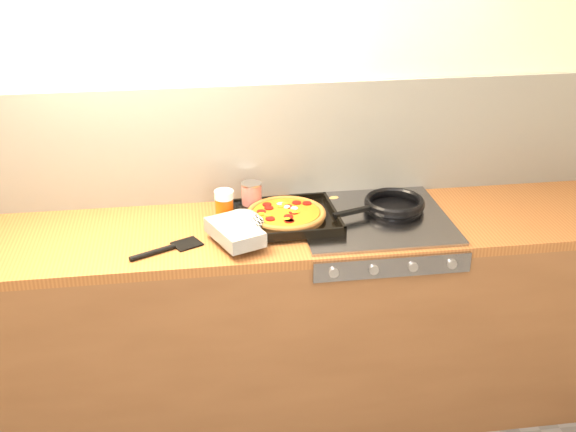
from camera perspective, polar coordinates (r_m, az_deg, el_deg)
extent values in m
plane|color=beige|center=(3.01, -2.79, 7.61)|extent=(3.20, 0.00, 3.20)
cube|color=silver|center=(3.03, -2.73, 5.74)|extent=(3.20, 0.02, 0.50)
cube|color=brown|center=(3.10, -1.91, -8.72)|extent=(3.20, 0.60, 0.86)
cube|color=brown|center=(2.87, -2.03, -1.22)|extent=(3.20, 0.60, 0.04)
cube|color=gray|center=(2.71, 8.24, -3.94)|extent=(0.60, 0.03, 0.08)
cylinder|color=#A5A5AA|center=(2.64, 3.62, -4.47)|extent=(0.04, 0.02, 0.04)
cylinder|color=#A5A5AA|center=(2.68, 6.78, -4.22)|extent=(0.04, 0.02, 0.04)
cylinder|color=#A5A5AA|center=(2.72, 9.85, -3.96)|extent=(0.04, 0.02, 0.04)
cylinder|color=#A5A5AA|center=(2.76, 12.81, -3.70)|extent=(0.04, 0.02, 0.04)
cube|color=gray|center=(2.94, 6.71, -0.21)|extent=(0.60, 0.56, 0.02)
cube|color=black|center=(2.88, -0.14, -0.26)|extent=(0.42, 0.37, 0.01)
cube|color=black|center=(3.02, -0.74, 1.39)|extent=(0.41, 0.03, 0.02)
cube|color=black|center=(2.72, 0.52, -1.44)|extent=(0.41, 0.03, 0.02)
cube|color=black|center=(2.91, 3.66, 0.36)|extent=(0.03, 0.35, 0.02)
cube|color=black|center=(2.84, -4.04, -0.26)|extent=(0.03, 0.35, 0.02)
cylinder|color=#A66F30|center=(2.87, -0.14, 0.04)|extent=(0.32, 0.32, 0.02)
torus|color=#A66F30|center=(2.87, -0.14, 0.22)|extent=(0.33, 0.33, 0.02)
cylinder|color=orange|center=(2.87, -0.14, 0.26)|extent=(0.28, 0.28, 0.01)
cylinder|color=maroon|center=(2.85, 0.45, 0.30)|extent=(0.04, 0.04, 0.01)
cylinder|color=maroon|center=(2.92, -1.68, 0.91)|extent=(0.04, 0.04, 0.01)
cylinder|color=maroon|center=(2.78, 0.08, -0.38)|extent=(0.04, 0.04, 0.01)
cylinder|color=maroon|center=(2.86, -2.12, 0.34)|extent=(0.04, 0.04, 0.01)
cylinder|color=maroon|center=(2.94, 0.69, 1.06)|extent=(0.04, 0.04, 0.01)
cylinder|color=maroon|center=(2.90, -0.04, 0.76)|extent=(0.04, 0.04, 0.01)
cylinder|color=maroon|center=(2.80, -1.42, -0.23)|extent=(0.04, 0.04, 0.01)
cylinder|color=maroon|center=(2.93, 1.51, 1.01)|extent=(0.04, 0.04, 0.01)
cylinder|color=maroon|center=(2.78, 0.11, -0.36)|extent=(0.04, 0.04, 0.01)
cylinder|color=maroon|center=(2.82, 0.04, -0.05)|extent=(0.04, 0.04, 0.01)
cylinder|color=maroon|center=(2.89, -1.53, 0.64)|extent=(0.04, 0.04, 0.01)
ellipsoid|color=gold|center=(2.84, -1.64, 0.15)|extent=(0.03, 0.02, 0.01)
ellipsoid|color=gold|center=(2.84, -2.12, 0.17)|extent=(0.03, 0.02, 0.01)
ellipsoid|color=gold|center=(2.90, -0.49, 0.78)|extent=(0.03, 0.02, 0.01)
ellipsoid|color=gold|center=(2.94, -0.71, 1.08)|extent=(0.03, 0.02, 0.01)
ellipsoid|color=gold|center=(2.79, -0.12, -0.23)|extent=(0.03, 0.02, 0.01)
ellipsoid|color=gold|center=(2.85, 0.61, 0.30)|extent=(0.03, 0.02, 0.01)
ellipsoid|color=gold|center=(2.87, 0.31, 0.43)|extent=(0.03, 0.02, 0.01)
ellipsoid|color=gold|center=(2.83, -1.53, 0.07)|extent=(0.03, 0.02, 0.01)
ellipsoid|color=gold|center=(2.93, -0.29, 0.98)|extent=(0.03, 0.02, 0.01)
ellipsoid|color=silver|center=(2.93, -0.62, 1.01)|extent=(0.03, 0.03, 0.01)
ellipsoid|color=silver|center=(2.90, -0.09, 0.73)|extent=(0.03, 0.03, 0.01)
ellipsoid|color=silver|center=(2.89, 0.50, 0.63)|extent=(0.03, 0.03, 0.01)
cube|color=black|center=(2.70, -4.22, -1.27)|extent=(0.22, 0.28, 0.06)
ellipsoid|color=black|center=(2.81, -3.67, -0.22)|extent=(0.15, 0.15, 0.06)
cylinder|color=black|center=(2.74, -2.72, -0.87)|extent=(0.09, 0.11, 0.05)
cylinder|color=black|center=(3.01, 8.37, 0.60)|extent=(0.29, 0.29, 0.01)
torus|color=black|center=(3.00, 8.40, 1.00)|extent=(0.32, 0.32, 0.03)
cube|color=black|center=(2.89, 5.16, 0.35)|extent=(0.18, 0.08, 0.02)
cylinder|color=#A10D10|center=(2.99, -2.89, 1.57)|extent=(0.10, 0.10, 0.11)
cylinder|color=#B2B2B7|center=(2.97, -2.91, 2.58)|extent=(0.10, 0.10, 0.01)
cylinder|color=#B2B2B7|center=(3.02, -2.87, 0.57)|extent=(0.10, 0.10, 0.01)
cylinder|color=#CA4B0B|center=(2.91, -5.04, 0.53)|extent=(0.09, 0.09, 0.10)
cylinder|color=silver|center=(2.88, -5.09, 1.69)|extent=(0.10, 0.10, 0.03)
cylinder|color=#AA8048|center=(3.03, 1.39, 0.87)|extent=(0.25, 0.11, 0.02)
ellipsoid|color=#AA8048|center=(3.10, 3.64, 1.38)|extent=(0.07, 0.05, 0.02)
cube|color=black|center=(2.75, -7.99, -2.19)|extent=(0.13, 0.12, 0.01)
cylinder|color=black|center=(2.69, -10.65, -2.86)|extent=(0.17, 0.10, 0.02)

